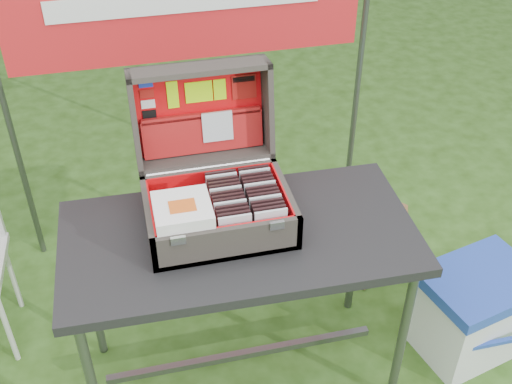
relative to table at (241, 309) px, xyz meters
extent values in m
cube|color=#2C2B2D|center=(0.00, 0.00, 0.38)|extent=(1.30, 0.68, 0.04)
cylinder|color=#59595B|center=(0.58, -0.26, -0.02)|extent=(0.04, 0.04, 0.76)
cylinder|color=#59595B|center=(-0.58, 0.26, -0.02)|extent=(0.04, 0.04, 0.76)
cylinder|color=#59595B|center=(0.58, 0.26, -0.02)|extent=(0.04, 0.04, 0.76)
cube|color=#59595B|center=(0.00, 0.00, -0.28)|extent=(1.14, 0.03, 0.03)
cube|color=#3F3B35|center=(-0.06, 0.05, 0.41)|extent=(0.52, 0.37, 0.02)
cube|color=#3F3B35|center=(-0.06, -0.12, 0.47)|extent=(0.52, 0.02, 0.14)
cube|color=#3F3B35|center=(-0.06, 0.23, 0.47)|extent=(0.52, 0.02, 0.14)
cube|color=#3F3B35|center=(-0.31, 0.05, 0.47)|extent=(0.02, 0.37, 0.14)
cube|color=#3F3B35|center=(0.19, 0.05, 0.47)|extent=(0.02, 0.37, 0.14)
cube|color=red|center=(-0.06, 0.05, 0.43)|extent=(0.48, 0.33, 0.01)
cube|color=silver|center=(-0.23, -0.13, 0.53)|extent=(0.05, 0.01, 0.03)
cube|color=silver|center=(0.10, -0.13, 0.53)|extent=(0.05, 0.01, 0.03)
cylinder|color=silver|center=(-0.06, 0.24, 0.54)|extent=(0.47, 0.02, 0.02)
cube|color=#3F3B35|center=(-0.06, 0.39, 0.70)|extent=(0.52, 0.08, 0.37)
cube|color=#3F3B35|center=(-0.06, 0.36, 0.89)|extent=(0.52, 0.14, 0.04)
cube|color=#3F3B35|center=(-0.06, 0.31, 0.54)|extent=(0.52, 0.14, 0.04)
cube|color=#3F3B35|center=(-0.31, 0.34, 0.71)|extent=(0.02, 0.20, 0.39)
cube|color=#3F3B35|center=(0.19, 0.34, 0.71)|extent=(0.02, 0.20, 0.39)
cube|color=red|center=(-0.06, 0.38, 0.71)|extent=(0.47, 0.06, 0.32)
cube|color=red|center=(-0.06, -0.11, 0.48)|extent=(0.48, 0.01, 0.12)
cube|color=red|center=(-0.06, 0.21, 0.48)|extent=(0.48, 0.01, 0.12)
cube|color=red|center=(-0.30, 0.05, 0.48)|extent=(0.01, 0.33, 0.12)
cube|color=red|center=(0.17, 0.05, 0.48)|extent=(0.01, 0.33, 0.12)
cube|color=#A51818|center=(-0.06, 0.35, 0.62)|extent=(0.46, 0.06, 0.15)
cube|color=#A51818|center=(-0.06, 0.35, 0.70)|extent=(0.45, 0.02, 0.02)
cube|color=silver|center=(-0.01, 0.33, 0.65)|extent=(0.12, 0.03, 0.12)
cube|color=#1933B2|center=(-0.25, 0.40, 0.84)|extent=(0.05, 0.01, 0.03)
cube|color=#A01511|center=(-0.25, 0.39, 0.80)|extent=(0.05, 0.01, 0.03)
cube|color=white|center=(-0.25, 0.38, 0.76)|extent=(0.05, 0.01, 0.03)
cube|color=black|center=(-0.25, 0.38, 0.72)|extent=(0.05, 0.01, 0.03)
cube|color=#B0F409|center=(-0.16, 0.39, 0.78)|extent=(0.04, 0.02, 0.10)
cube|color=#B0F409|center=(-0.06, 0.39, 0.78)|extent=(0.10, 0.02, 0.08)
cube|color=#B0F409|center=(0.02, 0.39, 0.78)|extent=(0.05, 0.02, 0.08)
cube|color=#A01511|center=(0.11, 0.39, 0.78)|extent=(0.09, 0.02, 0.09)
cube|color=black|center=(0.11, 0.39, 0.81)|extent=(0.08, 0.01, 0.02)
cube|color=silver|center=(-0.03, -0.09, 0.49)|extent=(0.12, 0.01, 0.13)
cube|color=black|center=(-0.03, -0.07, 0.49)|extent=(0.12, 0.01, 0.13)
cube|color=black|center=(-0.03, -0.05, 0.49)|extent=(0.12, 0.01, 0.13)
cube|color=black|center=(-0.03, -0.03, 0.49)|extent=(0.12, 0.01, 0.13)
cube|color=silver|center=(-0.03, -0.01, 0.49)|extent=(0.12, 0.01, 0.13)
cube|color=black|center=(-0.03, 0.01, 0.49)|extent=(0.12, 0.01, 0.13)
cube|color=black|center=(-0.03, 0.03, 0.49)|extent=(0.12, 0.01, 0.13)
cube|color=black|center=(-0.03, 0.05, 0.49)|extent=(0.12, 0.01, 0.13)
cube|color=silver|center=(-0.03, 0.07, 0.49)|extent=(0.12, 0.01, 0.13)
cube|color=black|center=(-0.03, 0.09, 0.49)|extent=(0.12, 0.01, 0.13)
cube|color=black|center=(-0.03, 0.12, 0.49)|extent=(0.12, 0.01, 0.13)
cube|color=black|center=(-0.03, 0.14, 0.49)|extent=(0.12, 0.01, 0.13)
cube|color=silver|center=(-0.03, 0.16, 0.49)|extent=(0.12, 0.01, 0.13)
cube|color=black|center=(-0.03, 0.18, 0.49)|extent=(0.12, 0.01, 0.13)
cube|color=silver|center=(0.09, -0.09, 0.49)|extent=(0.12, 0.01, 0.13)
cube|color=black|center=(0.09, -0.07, 0.49)|extent=(0.12, 0.01, 0.13)
cube|color=black|center=(0.09, -0.05, 0.49)|extent=(0.12, 0.01, 0.13)
cube|color=black|center=(0.09, -0.03, 0.49)|extent=(0.12, 0.01, 0.13)
cube|color=silver|center=(0.09, -0.01, 0.49)|extent=(0.12, 0.01, 0.13)
cube|color=black|center=(0.09, 0.01, 0.49)|extent=(0.12, 0.01, 0.13)
cube|color=black|center=(0.09, 0.03, 0.49)|extent=(0.12, 0.01, 0.13)
cube|color=black|center=(0.09, 0.05, 0.49)|extent=(0.12, 0.01, 0.13)
cube|color=silver|center=(0.09, 0.07, 0.49)|extent=(0.12, 0.01, 0.13)
cube|color=black|center=(0.09, 0.09, 0.49)|extent=(0.12, 0.01, 0.13)
cube|color=black|center=(0.09, 0.12, 0.49)|extent=(0.12, 0.01, 0.13)
cube|color=black|center=(0.09, 0.14, 0.49)|extent=(0.12, 0.01, 0.13)
cube|color=silver|center=(0.09, 0.16, 0.49)|extent=(0.12, 0.01, 0.13)
cube|color=black|center=(0.09, 0.18, 0.49)|extent=(0.12, 0.01, 0.13)
cube|color=white|center=(-0.20, -0.02, 0.54)|extent=(0.19, 0.19, 0.00)
cube|color=white|center=(-0.20, -0.02, 0.55)|extent=(0.19, 0.19, 0.00)
cube|color=white|center=(-0.20, -0.02, 0.55)|extent=(0.19, 0.19, 0.00)
cube|color=white|center=(-0.20, -0.02, 0.56)|extent=(0.19, 0.19, 0.00)
cube|color=white|center=(-0.20, -0.02, 0.56)|extent=(0.19, 0.19, 0.00)
cube|color=white|center=(-0.20, -0.02, 0.57)|extent=(0.19, 0.19, 0.00)
cube|color=white|center=(-0.20, -0.02, 0.57)|extent=(0.19, 0.19, 0.00)
cube|color=white|center=(-0.20, -0.02, 0.58)|extent=(0.19, 0.19, 0.00)
cube|color=white|center=(-0.20, -0.02, 0.58)|extent=(0.19, 0.19, 0.00)
cube|color=#D85919|center=(-0.20, -0.03, 0.59)|extent=(0.09, 0.07, 0.00)
cube|color=white|center=(1.02, -0.07, -0.22)|extent=(0.52, 0.44, 0.36)
cube|color=#2345B0|center=(1.02, -0.07, -0.01)|extent=(0.55, 0.46, 0.06)
cube|color=#2345B0|center=(1.02, -0.27, -0.18)|extent=(0.28, 0.02, 0.02)
cylinder|color=silver|center=(-0.96, 0.30, -0.19)|extent=(0.02, 0.02, 0.43)
cylinder|color=silver|center=(-0.96, 0.63, -0.19)|extent=(0.02, 0.02, 0.43)
cube|color=brown|center=(0.82, 0.45, -0.23)|extent=(0.35, 0.25, 0.35)
cylinder|color=#59595B|center=(-0.87, 1.01, 0.45)|extent=(0.03, 0.03, 1.70)
cylinder|color=#59595B|center=(0.83, 1.01, 0.45)|extent=(0.03, 0.03, 1.70)
cube|color=red|center=(-0.02, 1.00, 0.90)|extent=(1.60, 0.02, 0.55)
cube|color=white|center=(-0.02, 0.99, 0.90)|extent=(1.20, 0.00, 0.10)
camera|label=1|loc=(-0.34, -1.71, 1.93)|focal=45.00mm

